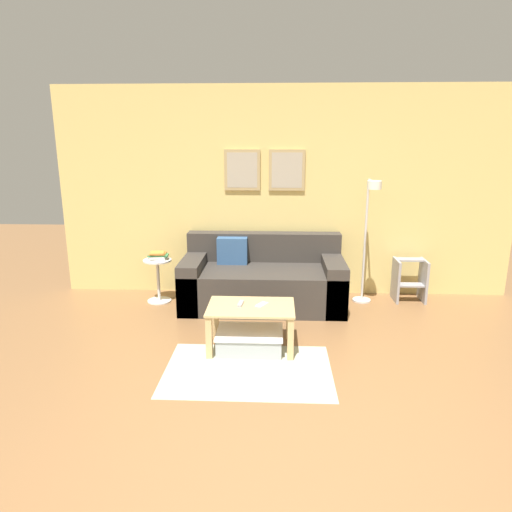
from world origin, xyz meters
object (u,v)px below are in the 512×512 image
(side_table, at_px, (158,276))
(step_stool, at_px, (409,279))
(floor_lamp, at_px, (369,226))
(cell_phone, at_px, (262,304))
(couch, at_px, (263,281))
(storage_bin, at_px, (250,340))
(remote_control, at_px, (241,304))
(book_stack, at_px, (158,256))
(coffee_table, at_px, (251,315))

(side_table, xyz_separation_m, step_stool, (3.04, 0.17, -0.04))
(floor_lamp, height_order, cell_phone, floor_lamp)
(side_table, bearing_deg, couch, -1.84)
(storage_bin, height_order, remote_control, remote_control)
(floor_lamp, bearing_deg, book_stack, 178.85)
(floor_lamp, bearing_deg, couch, -179.74)
(floor_lamp, bearing_deg, coffee_table, -137.17)
(floor_lamp, distance_m, book_stack, 2.49)
(coffee_table, relative_size, step_stool, 1.57)
(remote_control, bearing_deg, side_table, 138.24)
(remote_control, bearing_deg, coffee_table, -14.01)
(side_table, xyz_separation_m, cell_phone, (1.29, -1.18, 0.11))
(floor_lamp, distance_m, cell_phone, 1.73)
(coffee_table, xyz_separation_m, book_stack, (-1.18, 1.24, 0.24))
(coffee_table, height_order, remote_control, remote_control)
(storage_bin, bearing_deg, book_stack, 132.42)
(cell_phone, bearing_deg, couch, 121.68)
(step_stool, bearing_deg, couch, -173.12)
(side_table, xyz_separation_m, remote_control, (1.09, -1.19, 0.11))
(cell_phone, bearing_deg, step_stool, 68.05)
(floor_lamp, height_order, remote_control, floor_lamp)
(couch, relative_size, cell_phone, 13.38)
(couch, height_order, side_table, couch)
(side_table, bearing_deg, floor_lamp, -0.81)
(couch, distance_m, floor_lamp, 1.38)
(side_table, relative_size, cell_phone, 3.76)
(storage_bin, bearing_deg, couch, 86.21)
(book_stack, xyz_separation_m, step_stool, (3.03, 0.16, -0.30))
(step_stool, bearing_deg, floor_lamp, -159.91)
(floor_lamp, height_order, step_stool, floor_lamp)
(book_stack, distance_m, cell_phone, 1.76)
(cell_phone, bearing_deg, coffee_table, -128.89)
(couch, distance_m, step_stool, 1.79)
(storage_bin, xyz_separation_m, book_stack, (-1.17, 1.28, 0.47))
(storage_bin, relative_size, side_table, 1.17)
(storage_bin, relative_size, book_stack, 2.48)
(remote_control, bearing_deg, storage_bin, -37.32)
(remote_control, bearing_deg, couch, 87.18)
(floor_lamp, relative_size, book_stack, 6.00)
(coffee_table, xyz_separation_m, floor_lamp, (1.28, 1.19, 0.63))
(coffee_table, distance_m, side_table, 1.70)
(book_stack, distance_m, step_stool, 3.05)
(side_table, bearing_deg, book_stack, 64.19)
(storage_bin, height_order, cell_phone, cell_phone)
(floor_lamp, relative_size, step_stool, 2.90)
(coffee_table, xyz_separation_m, storage_bin, (-0.01, -0.05, -0.24))
(storage_bin, bearing_deg, remote_control, 137.03)
(couch, bearing_deg, coffee_table, -93.45)
(remote_control, xyz_separation_m, cell_phone, (0.20, 0.00, -0.01))
(book_stack, bearing_deg, couch, -2.51)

